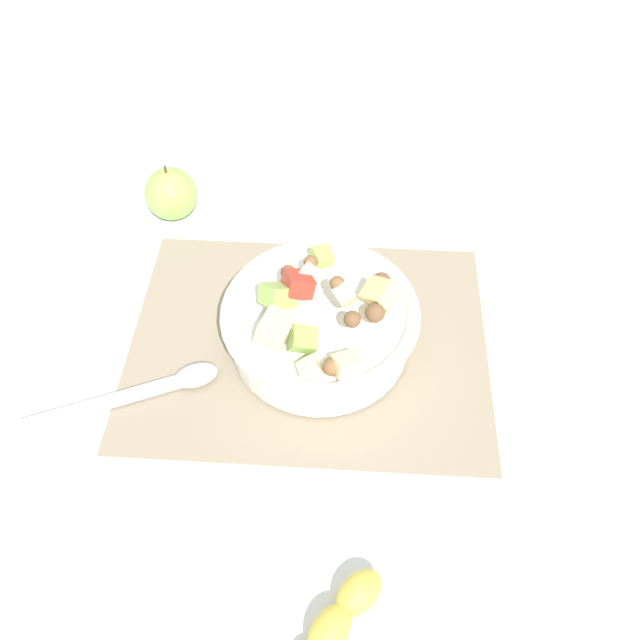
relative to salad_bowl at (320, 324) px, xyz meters
The scene contains 6 objects.
ground_plane 0.05m from the salad_bowl, 165.70° to the left, with size 2.40×2.40×0.00m, color silver.
placemat 0.05m from the salad_bowl, 165.70° to the left, with size 0.47×0.36×0.01m, color gray.
salad_bowl is the anchor object (origin of this frame).
serving_spoon 0.22m from the salad_bowl, 157.04° to the right, with size 0.24×0.12×0.01m.
whole_apple 0.35m from the salad_bowl, 134.91° to the left, with size 0.08×0.08×0.09m.
banana_whole 0.36m from the salad_bowl, 84.59° to the right, with size 0.10×0.14×0.04m.
Camera 1 is at (0.05, -0.51, 0.69)m, focal length 36.24 mm.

